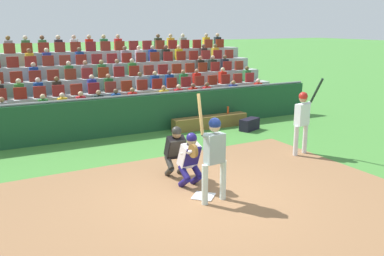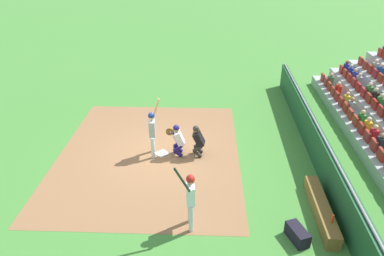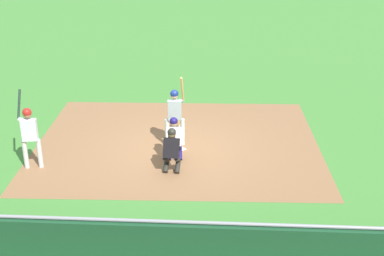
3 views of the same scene
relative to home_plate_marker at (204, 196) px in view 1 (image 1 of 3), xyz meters
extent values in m
plane|color=#428235|center=(0.00, 0.00, -0.02)|extent=(160.00, 160.00, 0.00)
cube|color=#8B6240|center=(0.00, 0.50, -0.01)|extent=(8.83, 7.16, 0.01)
cube|color=white|center=(0.00, 0.00, 0.00)|extent=(0.62, 0.62, 0.02)
cylinder|color=silver|center=(-0.30, 0.29, 0.41)|extent=(0.14, 0.14, 0.85)
cylinder|color=silver|center=(0.16, 0.35, 0.41)|extent=(0.14, 0.14, 0.85)
cube|color=#93A2A4|center=(-0.07, 0.32, 1.14)|extent=(0.43, 0.27, 0.60)
sphere|color=tan|center=(-0.07, 0.32, 1.59)|extent=(0.22, 0.22, 0.22)
sphere|color=navy|center=(-0.07, 0.32, 1.65)|extent=(0.25, 0.25, 0.25)
cylinder|color=#93A2A4|center=(-0.02, 0.30, 1.43)|extent=(0.44, 0.09, 0.14)
cylinder|color=#93A2A4|center=(0.15, 0.32, 1.43)|extent=(0.17, 0.13, 0.13)
cylinder|color=tan|center=(0.18, 0.18, 1.84)|extent=(0.11, 0.32, 0.80)
sphere|color=black|center=(0.20, 0.30, 1.45)|extent=(0.06, 0.06, 0.06)
cylinder|color=navy|center=(-0.17, -0.65, 0.14)|extent=(0.17, 0.40, 0.34)
cylinder|color=navy|center=(-0.17, -0.65, 0.36)|extent=(0.17, 0.39, 0.33)
cylinder|color=navy|center=(0.15, -0.62, 0.14)|extent=(0.17, 0.40, 0.34)
cylinder|color=navy|center=(0.15, -0.62, 0.36)|extent=(0.17, 0.39, 0.33)
cube|color=silver|center=(-0.01, -0.68, 0.72)|extent=(0.46, 0.46, 0.60)
cube|color=navy|center=(-0.02, -0.56, 0.72)|extent=(0.40, 0.25, 0.45)
sphere|color=#A1825C|center=(-0.01, -0.58, 1.09)|extent=(0.22, 0.22, 0.22)
cube|color=black|center=(-0.01, -0.58, 1.09)|extent=(0.21, 0.13, 0.20)
sphere|color=navy|center=(-0.01, -0.58, 1.15)|extent=(0.24, 0.24, 0.24)
cylinder|color=brown|center=(0.08, -0.32, 0.93)|extent=(0.10, 0.31, 0.30)
cylinder|color=silver|center=(0.13, -0.50, 0.86)|extent=(0.19, 0.40, 0.22)
cylinder|color=#292723|center=(-0.16, -1.39, 0.14)|extent=(0.17, 0.39, 0.34)
cylinder|color=#292723|center=(-0.16, -1.39, 0.36)|extent=(0.17, 0.39, 0.33)
cylinder|color=#292723|center=(0.15, -1.42, 0.14)|extent=(0.17, 0.39, 0.34)
cylinder|color=#292723|center=(0.15, -1.42, 0.36)|extent=(0.17, 0.39, 0.33)
cube|color=black|center=(-0.01, -1.43, 0.71)|extent=(0.45, 0.48, 0.60)
cube|color=#292723|center=(0.00, -1.32, 0.71)|extent=(0.40, 0.27, 0.44)
sphere|color=brown|center=(0.00, -1.32, 1.07)|extent=(0.22, 0.22, 0.22)
cube|color=black|center=(0.00, -1.32, 1.07)|extent=(0.21, 0.14, 0.20)
sphere|color=#292723|center=(0.00, -1.32, 1.13)|extent=(0.24, 0.24, 0.24)
cube|color=#1A492A|center=(0.00, -5.81, 0.61)|extent=(15.52, 0.24, 1.26)
cylinder|color=gray|center=(0.00, -5.81, 1.28)|extent=(15.52, 0.07, 0.07)
cube|color=brown|center=(-3.18, -5.26, 0.20)|extent=(2.86, 0.40, 0.44)
cylinder|color=#D9431B|center=(-3.96, -5.32, 0.55)|extent=(0.07, 0.07, 0.26)
cube|color=black|center=(-4.25, -4.36, 0.19)|extent=(0.85, 0.62, 0.41)
cylinder|color=silver|center=(-3.70, -1.36, 0.41)|extent=(0.15, 0.15, 0.85)
cylinder|color=silver|center=(-4.09, -1.42, 0.41)|extent=(0.15, 0.15, 0.85)
cube|color=silver|center=(-3.89, -1.39, 1.14)|extent=(0.44, 0.28, 0.60)
sphere|color=#A67656|center=(-3.89, -1.39, 1.59)|extent=(0.22, 0.22, 0.22)
sphere|color=red|center=(-3.89, -1.39, 1.65)|extent=(0.25, 0.25, 0.25)
cylinder|color=silver|center=(-3.95, -1.37, 1.42)|extent=(0.44, 0.11, 0.14)
cylinder|color=silver|center=(-4.11, -1.40, 1.42)|extent=(0.17, 0.13, 0.13)
cylinder|color=#192D23|center=(-4.17, -1.19, 1.80)|extent=(0.07, 0.45, 0.74)
sphere|color=black|center=(-4.16, -1.38, 1.45)|extent=(0.06, 0.06, 0.06)
cube|color=#98A19E|center=(0.00, -8.01, 0.23)|extent=(16.49, 0.91, 0.48)
cube|color=maroon|center=(-7.32, -7.87, 0.68)|extent=(0.44, 0.10, 0.42)
cube|color=red|center=(-7.32, -8.11, 0.73)|extent=(0.32, 0.22, 0.52)
sphere|color=beige|center=(-7.32, -8.11, 1.09)|extent=(0.19, 0.19, 0.19)
cube|color=maroon|center=(-6.66, -7.87, 0.68)|extent=(0.44, 0.10, 0.42)
cube|color=maroon|center=(-5.99, -7.87, 0.68)|extent=(0.44, 0.10, 0.42)
cube|color=navy|center=(-5.99, -8.11, 0.73)|extent=(0.32, 0.22, 0.52)
sphere|color=#A6794D|center=(-5.99, -8.11, 1.09)|extent=(0.19, 0.19, 0.19)
cube|color=maroon|center=(-5.32, -7.87, 0.68)|extent=(0.44, 0.10, 0.42)
cube|color=maroon|center=(-4.66, -7.87, 0.68)|extent=(0.44, 0.10, 0.42)
cube|color=red|center=(-4.66, -8.11, 0.73)|extent=(0.32, 0.22, 0.52)
sphere|color=brown|center=(-4.66, -8.11, 1.09)|extent=(0.19, 0.19, 0.19)
cube|color=maroon|center=(-3.99, -7.87, 0.68)|extent=(0.44, 0.10, 0.42)
cube|color=red|center=(-3.99, -8.11, 0.73)|extent=(0.32, 0.22, 0.52)
sphere|color=brown|center=(-3.99, -8.11, 1.09)|extent=(0.19, 0.19, 0.19)
cube|color=maroon|center=(-3.33, -7.87, 0.68)|extent=(0.44, 0.10, 0.42)
cube|color=red|center=(-3.33, -8.11, 0.73)|extent=(0.32, 0.22, 0.52)
sphere|color=beige|center=(-3.33, -8.11, 1.09)|extent=(0.19, 0.19, 0.19)
cube|color=maroon|center=(-2.66, -7.87, 0.68)|extent=(0.44, 0.10, 0.42)
cube|color=gold|center=(-2.66, -8.11, 0.73)|extent=(0.32, 0.22, 0.52)
sphere|color=#A77153|center=(-2.66, -8.11, 1.09)|extent=(0.19, 0.19, 0.19)
cube|color=maroon|center=(-2.00, -7.87, 0.68)|extent=(0.44, 0.10, 0.42)
cube|color=maroon|center=(-1.33, -7.87, 0.68)|extent=(0.44, 0.10, 0.42)
cube|color=red|center=(-1.33, -8.11, 0.73)|extent=(0.32, 0.22, 0.52)
sphere|color=#A27B53|center=(-1.33, -8.11, 1.09)|extent=(0.19, 0.19, 0.19)
cube|color=maroon|center=(-0.67, -7.87, 0.68)|extent=(0.44, 0.10, 0.42)
cube|color=navy|center=(-0.67, -8.11, 0.73)|extent=(0.32, 0.22, 0.52)
sphere|color=brown|center=(-0.67, -8.11, 1.09)|extent=(0.19, 0.19, 0.19)
cube|color=maroon|center=(0.00, -7.87, 0.68)|extent=(0.44, 0.10, 0.42)
cube|color=#1D2E2E|center=(0.00, -8.11, 0.73)|extent=(0.32, 0.22, 0.52)
sphere|color=tan|center=(0.00, -8.11, 1.09)|extent=(0.19, 0.19, 0.19)
cube|color=maroon|center=(0.67, -7.87, 0.68)|extent=(0.44, 0.10, 0.42)
cube|color=red|center=(0.67, -8.11, 0.73)|extent=(0.32, 0.22, 0.52)
sphere|color=#DBB188|center=(0.67, -8.11, 1.09)|extent=(0.19, 0.19, 0.19)
cube|color=maroon|center=(1.33, -7.87, 0.68)|extent=(0.44, 0.10, 0.42)
cube|color=gold|center=(1.33, -8.11, 0.73)|extent=(0.32, 0.22, 0.52)
sphere|color=beige|center=(1.33, -8.11, 1.09)|extent=(0.19, 0.19, 0.19)
cube|color=maroon|center=(2.00, -7.87, 0.68)|extent=(0.44, 0.10, 0.42)
cube|color=#23762E|center=(2.00, -8.11, 0.73)|extent=(0.32, 0.22, 0.52)
sphere|color=#D6AE84|center=(2.00, -8.11, 1.09)|extent=(0.19, 0.19, 0.19)
cube|color=maroon|center=(2.66, -7.87, 0.68)|extent=(0.44, 0.10, 0.42)
cube|color=maroon|center=(3.33, -7.87, 0.68)|extent=(0.44, 0.10, 0.42)
cube|color=gray|center=(3.33, -8.11, 0.73)|extent=(0.32, 0.22, 0.52)
sphere|color=#A67153|center=(3.33, -8.11, 1.09)|extent=(0.19, 0.19, 0.19)
cube|color=#98A19E|center=(0.00, -8.92, 0.47)|extent=(16.49, 0.91, 0.97)
cube|color=maroon|center=(-7.32, -8.78, 1.16)|extent=(0.44, 0.10, 0.42)
cube|color=#327C40|center=(-7.32, -9.02, 1.21)|extent=(0.32, 0.22, 0.52)
sphere|color=brown|center=(-7.32, -9.02, 1.57)|extent=(0.19, 0.19, 0.19)
cube|color=maroon|center=(-6.66, -8.78, 1.16)|extent=(0.44, 0.10, 0.42)
cube|color=maroon|center=(-5.99, -8.78, 1.16)|extent=(0.44, 0.10, 0.42)
cube|color=red|center=(-5.99, -9.02, 1.21)|extent=(0.32, 0.22, 0.52)
sphere|color=beige|center=(-5.99, -9.02, 1.57)|extent=(0.19, 0.19, 0.19)
cube|color=maroon|center=(-5.32, -8.78, 1.16)|extent=(0.44, 0.10, 0.42)
cube|color=maroon|center=(-4.66, -8.78, 1.16)|extent=(0.44, 0.10, 0.42)
cube|color=red|center=(-4.66, -9.02, 1.21)|extent=(0.32, 0.22, 0.52)
sphere|color=#A67259|center=(-4.66, -9.02, 1.57)|extent=(0.19, 0.19, 0.19)
cube|color=maroon|center=(-3.99, -8.78, 1.16)|extent=(0.44, 0.10, 0.42)
cube|color=#247939|center=(-3.99, -9.02, 1.21)|extent=(0.32, 0.22, 0.52)
sphere|color=#B17856|center=(-3.99, -9.02, 1.57)|extent=(0.19, 0.19, 0.19)
cube|color=maroon|center=(-3.33, -8.78, 1.16)|extent=(0.44, 0.10, 0.42)
cube|color=navy|center=(-3.33, -9.02, 1.21)|extent=(0.32, 0.22, 0.52)
sphere|color=brown|center=(-3.33, -9.02, 1.57)|extent=(0.19, 0.19, 0.19)
cube|color=maroon|center=(-2.66, -8.78, 1.16)|extent=(0.44, 0.10, 0.42)
cube|color=navy|center=(-2.66, -9.02, 1.21)|extent=(0.32, 0.22, 0.52)
sphere|color=#D5AF80|center=(-2.66, -9.02, 1.57)|extent=(0.19, 0.19, 0.19)
cube|color=maroon|center=(-2.00, -8.78, 1.16)|extent=(0.44, 0.10, 0.42)
cube|color=gray|center=(-2.00, -9.02, 1.21)|extent=(0.32, 0.22, 0.52)
sphere|color=brown|center=(-2.00, -9.02, 1.57)|extent=(0.19, 0.19, 0.19)
cube|color=maroon|center=(-1.33, -8.78, 1.16)|extent=(0.44, 0.10, 0.42)
cube|color=maroon|center=(-0.67, -8.78, 1.16)|extent=(0.44, 0.10, 0.42)
cube|color=#246830|center=(-0.67, -9.02, 1.21)|extent=(0.32, 0.22, 0.52)
sphere|color=#B07756|center=(-0.67, -9.02, 1.57)|extent=(0.19, 0.19, 0.19)
cube|color=maroon|center=(0.00, -8.78, 1.16)|extent=(0.44, 0.10, 0.42)
cube|color=navy|center=(0.00, -9.02, 1.21)|extent=(0.32, 0.22, 0.52)
sphere|color=beige|center=(0.00, -9.02, 1.57)|extent=(0.19, 0.19, 0.19)
cube|color=maroon|center=(0.67, -8.78, 1.16)|extent=(0.44, 0.10, 0.42)
cube|color=maroon|center=(1.33, -8.78, 1.16)|extent=(0.44, 0.10, 0.42)
cube|color=#2C251C|center=(1.33, -9.02, 1.21)|extent=(0.32, 0.22, 0.52)
sphere|color=brown|center=(1.33, -9.02, 1.57)|extent=(0.19, 0.19, 0.19)
cube|color=maroon|center=(2.00, -8.78, 1.16)|extent=(0.44, 0.10, 0.42)
cube|color=navy|center=(2.00, -9.02, 1.21)|extent=(0.32, 0.22, 0.52)
sphere|color=beige|center=(2.00, -9.02, 1.57)|extent=(0.19, 0.19, 0.19)
cube|color=maroon|center=(2.66, -8.78, 1.16)|extent=(0.44, 0.10, 0.42)
cube|color=#317A2E|center=(2.66, -9.02, 1.21)|extent=(0.32, 0.22, 0.52)
sphere|color=beige|center=(2.66, -9.02, 1.57)|extent=(0.19, 0.19, 0.19)
cube|color=maroon|center=(3.33, -8.78, 1.16)|extent=(0.44, 0.10, 0.42)
cube|color=#98A19E|center=(0.00, -9.83, 0.71)|extent=(16.49, 0.91, 1.45)
cube|color=maroon|center=(-7.32, -9.69, 1.65)|extent=(0.44, 0.10, 0.42)
cube|color=maroon|center=(-6.66, -9.69, 1.65)|extent=(0.44, 0.10, 0.42)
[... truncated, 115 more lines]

